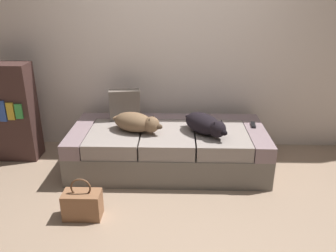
% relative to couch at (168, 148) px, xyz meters
% --- Properties ---
extents(ground_plane, '(10.00, 10.00, 0.00)m').
position_rel_couch_xyz_m(ground_plane, '(0.00, -0.96, -0.23)').
color(ground_plane, tan).
extents(back_wall, '(6.40, 0.10, 2.80)m').
position_rel_couch_xyz_m(back_wall, '(0.00, 0.66, 1.17)').
color(back_wall, silver).
rests_on(back_wall, ground).
extents(couch, '(2.06, 0.95, 0.45)m').
position_rel_couch_xyz_m(couch, '(0.00, 0.00, 0.00)').
color(couch, slate).
rests_on(couch, ground).
extents(dog_tan, '(0.56, 0.39, 0.20)m').
position_rel_couch_xyz_m(dog_tan, '(-0.32, -0.09, 0.33)').
color(dog_tan, brown).
rests_on(dog_tan, couch).
extents(dog_dark, '(0.48, 0.53, 0.20)m').
position_rel_couch_xyz_m(dog_dark, '(0.38, -0.12, 0.33)').
color(dog_dark, black).
rests_on(dog_dark, couch).
extents(tv_remote, '(0.06, 0.15, 0.02)m').
position_rel_couch_xyz_m(tv_remote, '(0.92, 0.10, 0.24)').
color(tv_remote, black).
rests_on(tv_remote, couch).
extents(throw_pillow, '(0.36, 0.18, 0.34)m').
position_rel_couch_xyz_m(throw_pillow, '(-0.50, 0.28, 0.40)').
color(throw_pillow, '#6D6259').
rests_on(throw_pillow, couch).
extents(handbag, '(0.32, 0.18, 0.38)m').
position_rel_couch_xyz_m(handbag, '(-0.71, -0.92, -0.10)').
color(handbag, '#926140').
rests_on(handbag, ground).
extents(bookshelf, '(0.56, 0.30, 1.10)m').
position_rel_couch_xyz_m(bookshelf, '(-1.78, 0.20, 0.33)').
color(bookshelf, '#432B27').
rests_on(bookshelf, ground).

